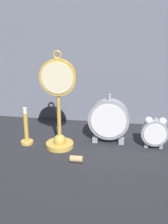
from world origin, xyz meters
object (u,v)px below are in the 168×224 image
(pocket_watch_on_stand, at_px, (59,107))
(wine_cork, at_px, (76,159))
(alarm_clock_twin_bell, at_px, (155,131))
(mantel_clock_silver, at_px, (109,120))
(brass_candlestick, at_px, (26,132))

(pocket_watch_on_stand, height_order, wine_cork, pocket_watch_on_stand)
(alarm_clock_twin_bell, relative_size, mantel_clock_silver, 0.63)
(alarm_clock_twin_bell, relative_size, brass_candlestick, 0.84)
(pocket_watch_on_stand, bearing_deg, alarm_clock_twin_bell, 7.45)
(pocket_watch_on_stand, relative_size, alarm_clock_twin_bell, 2.95)
(alarm_clock_twin_bell, bearing_deg, wine_cork, -150.92)
(alarm_clock_twin_bell, height_order, mantel_clock_silver, mantel_clock_silver)
(mantel_clock_silver, relative_size, wine_cork, 4.53)
(mantel_clock_silver, bearing_deg, pocket_watch_on_stand, -159.48)
(mantel_clock_silver, bearing_deg, brass_candlestick, -169.53)
(pocket_watch_on_stand, distance_m, wine_cork, 0.19)
(brass_candlestick, xyz_separation_m, wine_cork, (0.21, -0.11, -0.04))
(brass_candlestick, relative_size, wine_cork, 3.38)
(mantel_clock_silver, bearing_deg, wine_cork, -119.38)
(pocket_watch_on_stand, relative_size, mantel_clock_silver, 1.86)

